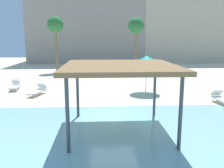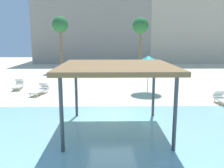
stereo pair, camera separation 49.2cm
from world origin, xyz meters
name	(u,v)px [view 1 (the left image)]	position (x,y,z in m)	size (l,w,h in m)	color
ground_plane	(113,115)	(0.00, 0.00, 0.00)	(80.00, 80.00, 0.00)	beige
lagoon_water	(123,167)	(0.00, -5.25, 0.02)	(44.00, 13.50, 0.04)	#8CC6CC
shade_pavilion	(120,68)	(0.15, -2.19, 2.77)	(4.66, 4.66, 2.94)	#42474C
beach_umbrella_teal_0	(147,60)	(2.78, 5.27, 2.47)	(2.20, 2.20, 2.77)	silver
lounge_chair_1	(15,85)	(-7.44, 6.89, 0.33)	(0.90, 1.97, 0.74)	white
lounge_chair_3	(221,98)	(6.89, 1.97, 0.33)	(0.63, 1.91, 0.74)	white
lounge_chair_5	(38,90)	(-5.14, 4.95, 0.33)	(1.06, 1.99, 0.74)	white
palm_tree_0	(55,26)	(-5.80, 16.95, 5.47)	(1.90, 1.90, 6.59)	brown
palm_tree_1	(136,27)	(3.68, 16.46, 5.34)	(1.90, 1.90, 6.45)	brown
hotel_block_0	(96,21)	(-1.20, 31.64, 7.02)	(21.95, 11.28, 14.04)	#9E9384
hotel_block_1	(205,20)	(18.59, 31.38, 7.25)	(23.85, 10.82, 14.51)	beige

